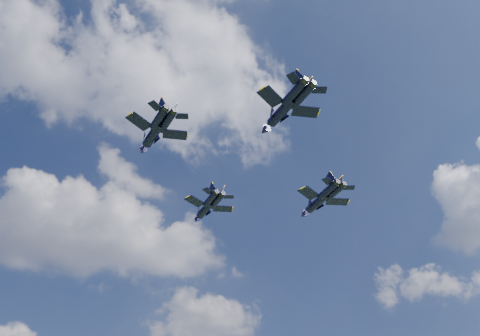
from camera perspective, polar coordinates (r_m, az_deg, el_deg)
name	(u,v)px	position (r m, az deg, el deg)	size (l,w,h in m)	color
jet_lead	(205,210)	(117.04, -4.34, -5.11)	(12.41, 16.67, 3.92)	black
jet_left	(152,136)	(97.28, -10.65, 3.91)	(12.59, 17.19, 4.05)	black
jet_right	(316,203)	(111.03, 9.31, -4.23)	(13.15, 17.62, 4.15)	black
jet_slot	(280,113)	(87.17, 4.91, 6.70)	(12.51, 17.01, 4.01)	black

